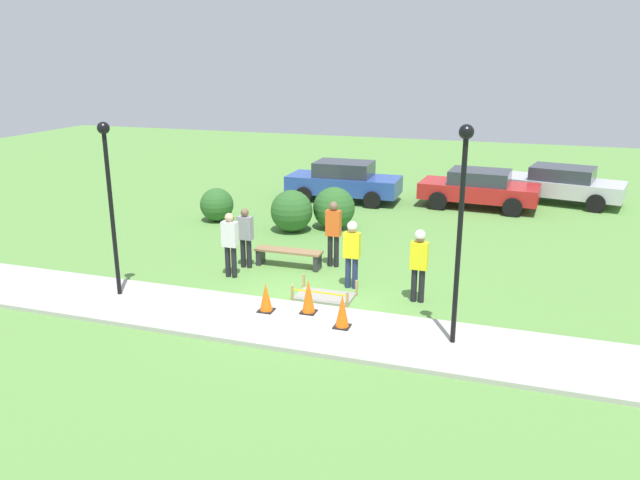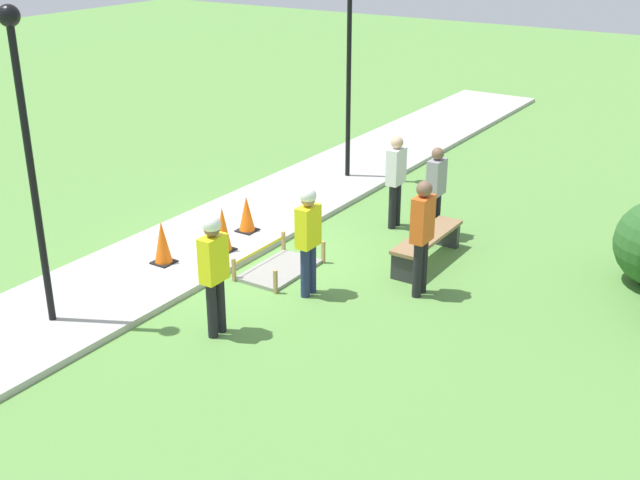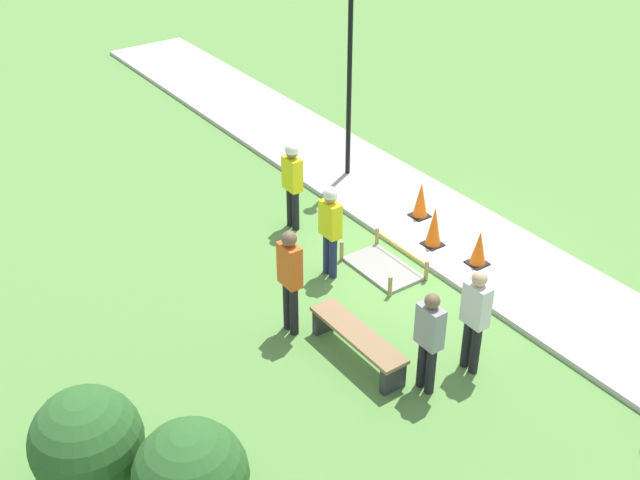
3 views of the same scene
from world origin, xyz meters
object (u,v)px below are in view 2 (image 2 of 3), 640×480
traffic_cone_far_patch (223,229)px  lamppost_far (349,52)px  worker_assistant (308,232)px  bystander_in_white_shirt (436,187)px  lamppost_near (25,127)px  traffic_cone_near_patch (247,214)px  worker_supervisor (214,265)px  traffic_cone_sidewalk_edge (162,243)px  bystander_in_gray_shirt (396,176)px  bystander_in_orange_shirt (422,231)px  park_bench (427,243)px

traffic_cone_far_patch → lamppost_far: (-4.68, -0.37, 2.27)m
worker_assistant → bystander_in_white_shirt: bearing=169.3°
lamppost_near → lamppost_far: (-7.91, 0.11, -0.13)m
bystander_in_white_shirt → traffic_cone_near_patch: bearing=-57.6°
worker_assistant → lamppost_near: lamppost_near is taller
worker_supervisor → lamppost_far: 7.32m
traffic_cone_sidewalk_edge → bystander_in_white_shirt: (-3.66, 3.12, 0.48)m
traffic_cone_near_patch → bystander_in_white_shirt: 3.39m
bystander_in_gray_shirt → bystander_in_orange_shirt: bearing=35.8°
worker_supervisor → traffic_cone_sidewalk_edge: bearing=-119.7°
traffic_cone_far_patch → bystander_in_gray_shirt: bystander_in_gray_shirt is taller
traffic_cone_near_patch → traffic_cone_sidewalk_edge: (1.86, -0.29, 0.03)m
traffic_cone_far_patch → lamppost_far: bearing=-175.5°
worker_supervisor → worker_assistant: (-1.72, 0.38, -0.03)m
lamppost_near → traffic_cone_near_patch: bearing=176.4°
park_bench → traffic_cone_far_patch: bearing=-61.4°
park_bench → lamppost_far: lamppost_far is taller
bystander_in_gray_shirt → traffic_cone_sidewalk_edge: bearing=-31.7°
worker_assistant → traffic_cone_sidewalk_edge: bearing=-78.8°
traffic_cone_far_patch → worker_assistant: worker_assistant is taller
traffic_cone_far_patch → lamppost_far: size_ratio=0.19×
traffic_cone_near_patch → bystander_in_white_shirt: size_ratio=0.40×
park_bench → traffic_cone_near_patch: bearing=-77.6°
traffic_cone_near_patch → traffic_cone_sidewalk_edge: 1.88m
worker_assistant → bystander_in_white_shirt: worker_assistant is taller
bystander_in_orange_shirt → bystander_in_gray_shirt: bearing=-144.2°
traffic_cone_far_patch → park_bench: traffic_cone_far_patch is taller
traffic_cone_far_patch → lamppost_near: size_ratio=0.18×
bystander_in_orange_shirt → lamppost_near: bearing=-46.5°
traffic_cone_near_patch → worker_supervisor: bearing=31.1°
traffic_cone_far_patch → worker_supervisor: worker_supervisor is taller
traffic_cone_near_patch → traffic_cone_sidewalk_edge: traffic_cone_sidewalk_edge is taller
bystander_in_orange_shirt → lamppost_far: (-4.19, -3.81, 1.71)m
bystander_in_white_shirt → lamppost_near: (5.95, -3.09, 1.95)m
bystander_in_white_shirt → worker_assistant: bearing=-10.7°
traffic_cone_sidewalk_edge → park_bench: size_ratio=0.39×
worker_supervisor → bystander_in_orange_shirt: (-2.64, 1.80, -0.01)m
worker_assistant → worker_supervisor: bearing=-12.3°
traffic_cone_far_patch → bystander_in_orange_shirt: size_ratio=0.43×
worker_assistant → traffic_cone_near_patch: bearing=-121.3°
worker_supervisor → worker_assistant: worker_supervisor is taller
traffic_cone_sidewalk_edge → lamppost_far: lamppost_far is taller
worker_assistant → bystander_in_white_shirt: size_ratio=1.04×
bystander_in_white_shirt → lamppost_near: lamppost_near is taller
traffic_cone_sidewalk_edge → lamppost_far: size_ratio=0.18×
worker_assistant → lamppost_near: size_ratio=0.40×
worker_supervisor → traffic_cone_near_patch: bearing=-148.9°
bystander_in_gray_shirt → lamppost_far: (-1.90, -2.16, 1.78)m
worker_assistant → lamppost_far: lamppost_far is taller
traffic_cone_sidewalk_edge → worker_assistant: size_ratio=0.42×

